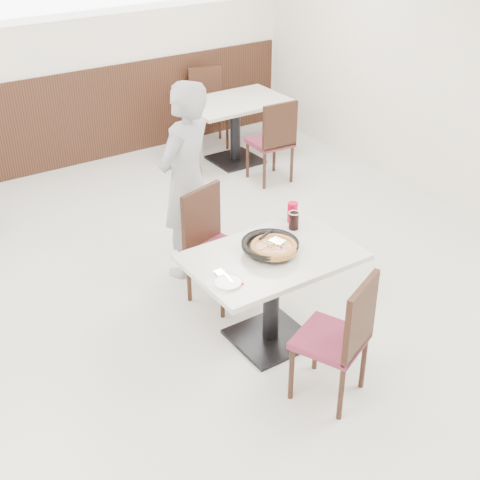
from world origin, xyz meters
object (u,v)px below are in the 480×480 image
pizza (274,248)px  side_plate (228,283)px  bg_table_right (235,131)px  bg_chair_right_near (270,140)px  cola_glass (294,221)px  chair_near (330,337)px  pizza_pan (270,248)px  red_cup (292,212)px  bg_chair_right_far (209,109)px  main_table (271,298)px  chair_far (220,249)px  diner_person (186,182)px

pizza → side_plate: (-0.46, -0.12, -0.05)m
bg_table_right → bg_chair_right_near: bg_chair_right_near is taller
pizza → cola_glass: bearing=33.5°
chair_near → pizza_pan: bearing=64.1°
pizza_pan → red_cup: bearing=34.3°
side_plate → bg_chair_right_far: (2.15, 3.78, -0.28)m
chair_near → bg_chair_right_near: size_ratio=1.00×
pizza_pan → pizza: 0.05m
chair_near → cola_glass: bearing=43.2°
side_plate → cola_glass: cola_glass is taller
side_plate → bg_chair_right_far: size_ratio=0.20×
pizza_pan → bg_table_right: (1.68, 3.00, -0.42)m
chair_near → side_plate: bearing=105.0°
main_table → chair_far: bearing=92.2°
bg_table_right → bg_chair_right_far: bearing=88.9°
bg_chair_right_far → chair_far: bearing=77.5°
cola_glass → bg_chair_right_near: size_ratio=0.14×
pizza → bg_chair_right_far: bearing=65.1°
chair_near → diner_person: bearing=65.5°
side_plate → bg_table_right: 3.85m
bg_table_right → cola_glass: bearing=-115.2°
pizza_pan → bg_chair_right_near: size_ratio=0.38×
chair_near → pizza_pan: chair_near is taller
side_plate → bg_table_right: side_plate is taller
chair_far → pizza_pan: (0.03, -0.64, 0.32)m
pizza_pan → bg_chair_right_far: (1.69, 3.61, -0.32)m
side_plate → bg_chair_right_far: bg_chair_right_far is taller
pizza_pan → bg_chair_right_far: 4.00m
pizza → chair_far: bearing=91.9°
bg_table_right → chair_near: bearing=-114.6°
chair_near → bg_chair_right_far: bearing=44.4°
side_plate → bg_table_right: bearing=56.0°
chair_far → red_cup: chair_far is taller
cola_glass → bg_chair_right_near: bearing=58.0°
pizza → bg_chair_right_far: bg_chair_right_far is taller
bg_table_right → chair_far: bearing=-125.7°
bg_chair_right_near → bg_table_right: bearing=95.3°
red_cup → pizza: bearing=-141.6°
pizza → red_cup: red_cup is taller
bg_table_right → bg_chair_right_far: size_ratio=1.26×
red_cup → pizza_pan: bearing=-145.7°
side_plate → bg_chair_right_far: bearing=60.3°
main_table → pizza: (-0.00, -0.02, 0.44)m
chair_far → main_table: bearing=75.4°
chair_near → red_cup: chair_near is taller
chair_near → bg_table_right: chair_near is taller
main_table → pizza_pan: 0.42m
cola_glass → bg_chair_right_near: bg_chair_right_near is taller
pizza → cola_glass: size_ratio=2.52×
red_cup → chair_far: bearing=141.6°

